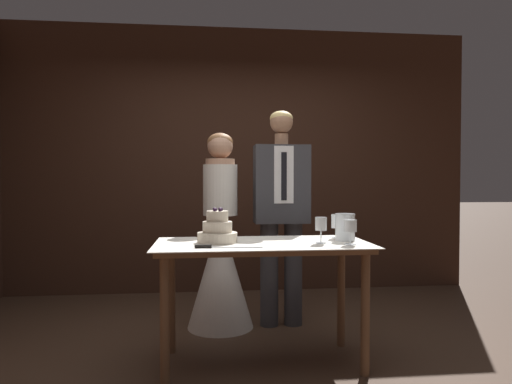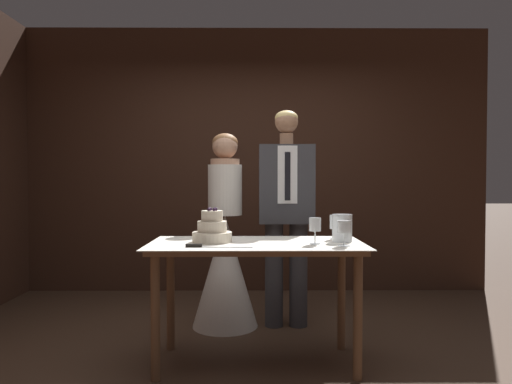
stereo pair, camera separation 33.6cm
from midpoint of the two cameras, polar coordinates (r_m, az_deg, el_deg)
ground_plane at (r=3.27m, az=2.63°, el=-20.26°), size 40.00×40.00×0.00m
wall_back at (r=5.02m, az=1.45°, el=3.97°), size 5.11×0.12×2.85m
cake_table at (r=3.02m, az=3.27°, el=-8.32°), size 1.40×0.69×0.80m
tiered_cake at (r=3.02m, az=-2.34°, el=-4.80°), size 0.26×0.26×0.23m
cake_knife at (r=2.79m, az=-2.85°, el=-6.79°), size 0.41×0.04×0.02m
wine_glass_near at (r=2.96m, az=10.64°, el=-4.20°), size 0.08×0.08×0.17m
wine_glass_middle at (r=2.92m, az=14.22°, el=-4.35°), size 0.08×0.08×0.16m
wine_glass_far at (r=3.23m, az=12.76°, el=-3.85°), size 0.07×0.07×0.17m
hurricane_candle at (r=3.12m, az=13.78°, el=-4.48°), size 0.13×0.13×0.18m
bride at (r=3.80m, az=-1.34°, el=-7.94°), size 0.54×0.54×1.60m
groom at (r=3.77m, az=6.36°, el=-1.84°), size 0.45×0.25×1.78m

